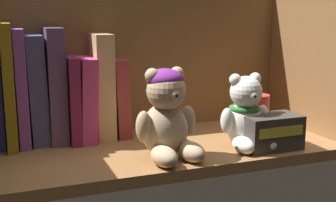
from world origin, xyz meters
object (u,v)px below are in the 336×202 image
(book_4, at_px, (55,85))
(book_8, at_px, (118,97))
(book_3, at_px, (36,89))
(teddy_bear_larger, at_px, (167,116))
(small_product_box, at_px, (271,132))
(book_7, at_px, (101,86))
(book_5, at_px, (70,98))
(book_1, at_px, (8,85))
(book_2, at_px, (21,87))
(book_6, at_px, (84,97))
(pillar_candle, at_px, (257,116))
(teddy_bear_smaller, at_px, (246,116))

(book_4, xyz_separation_m, book_8, (0.12, 0.00, -0.03))
(book_3, height_order, teddy_bear_larger, book_3)
(small_product_box, bearing_deg, book_8, 140.01)
(book_4, distance_m, book_7, 0.09)
(book_5, bearing_deg, book_1, 180.00)
(book_2, distance_m, book_6, 0.12)
(book_8, bearing_deg, book_2, 180.00)
(book_1, relative_size, book_6, 1.41)
(book_2, xyz_separation_m, pillar_candle, (0.44, -0.11, -0.07))
(book_2, relative_size, book_5, 1.32)
(book_6, xyz_separation_m, book_8, (0.07, 0.00, -0.00))
(small_product_box, bearing_deg, pillar_candle, 74.61)
(book_4, height_order, pillar_candle, book_4)
(book_8, bearing_deg, book_6, 180.00)
(book_4, relative_size, teddy_bear_smaller, 1.59)
(book_2, height_order, teddy_bear_larger, book_2)
(book_7, xyz_separation_m, small_product_box, (0.27, -0.20, -0.07))
(book_3, bearing_deg, book_7, 0.00)
(book_3, distance_m, teddy_bear_larger, 0.27)
(book_3, distance_m, book_7, 0.12)
(book_2, distance_m, teddy_bear_smaller, 0.42)
(book_1, distance_m, pillar_candle, 0.48)
(book_5, distance_m, book_8, 0.09)
(book_5, xyz_separation_m, book_7, (0.06, 0.00, 0.02))
(teddy_bear_smaller, bearing_deg, small_product_box, -35.07)
(book_2, bearing_deg, book_3, 0.00)
(book_6, bearing_deg, teddy_bear_smaller, -32.78)
(book_1, xyz_separation_m, book_3, (0.05, -0.00, -0.01))
(book_3, distance_m, book_6, 0.09)
(book_7, height_order, teddy_bear_smaller, book_7)
(book_1, height_order, book_5, book_1)
(book_1, bearing_deg, book_7, -0.00)
(book_4, height_order, book_5, book_4)
(book_7, height_order, teddy_bear_larger, book_7)
(book_5, distance_m, book_7, 0.06)
(book_3, height_order, small_product_box, book_3)
(book_1, xyz_separation_m, book_6, (0.14, -0.00, -0.03))
(pillar_candle, bearing_deg, book_4, 163.33)
(book_4, distance_m, book_6, 0.06)
(teddy_bear_larger, bearing_deg, book_4, 132.40)
(book_7, height_order, small_product_box, book_7)
(small_product_box, bearing_deg, book_1, 155.96)
(book_2, xyz_separation_m, book_5, (0.09, 0.00, -0.03))
(book_3, bearing_deg, book_6, 0.00)
(small_product_box, bearing_deg, teddy_bear_larger, 174.38)
(book_7, relative_size, small_product_box, 1.94)
(book_7, distance_m, small_product_box, 0.34)
(pillar_candle, xyz_separation_m, small_product_box, (-0.02, -0.08, -0.01))
(book_4, height_order, book_8, book_4)
(book_5, relative_size, book_8, 1.06)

